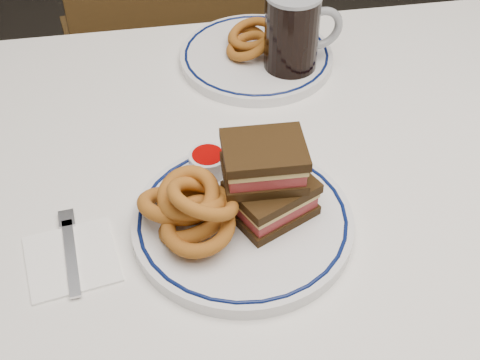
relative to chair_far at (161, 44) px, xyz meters
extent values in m
cube|color=silver|center=(0.21, -0.73, 0.21)|extent=(1.26, 0.86, 0.03)
cylinder|color=#432C15|center=(-0.33, -0.39, -0.17)|extent=(0.06, 0.06, 0.71)
cube|color=silver|center=(0.21, -0.30, 0.13)|extent=(1.26, 0.01, 0.17)
cube|color=#432C15|center=(-0.01, 0.08, -0.07)|extent=(0.51, 0.51, 0.04)
cylinder|color=#432C15|center=(0.15, 0.29, -0.31)|extent=(0.04, 0.04, 0.43)
cylinder|color=#432C15|center=(0.20, -0.08, -0.31)|extent=(0.04, 0.04, 0.43)
cylinder|color=#432C15|center=(-0.23, 0.23, -0.31)|extent=(0.04, 0.04, 0.43)
cylinder|color=#432C15|center=(-0.17, -0.14, -0.31)|extent=(0.04, 0.04, 0.43)
cylinder|color=silver|center=(0.06, -0.85, 0.24)|extent=(0.30, 0.30, 0.02)
torus|color=#091445|center=(0.06, -0.85, 0.25)|extent=(0.29, 0.29, 0.01)
cube|color=black|center=(0.10, -0.84, 0.26)|extent=(0.13, 0.12, 0.01)
cube|color=#AD3432|center=(0.10, -0.84, 0.27)|extent=(0.12, 0.11, 0.02)
cube|color=#DDB862|center=(0.10, -0.84, 0.29)|extent=(0.13, 0.12, 0.01)
cube|color=black|center=(0.10, -0.84, 0.30)|extent=(0.13, 0.12, 0.01)
cube|color=black|center=(0.09, -0.83, 0.31)|extent=(0.11, 0.09, 0.01)
cube|color=#AD3432|center=(0.09, -0.83, 0.33)|extent=(0.10, 0.08, 0.02)
cube|color=#DDB862|center=(0.09, -0.83, 0.34)|extent=(0.10, 0.08, 0.01)
cube|color=black|center=(0.09, -0.83, 0.35)|extent=(0.11, 0.09, 0.01)
torus|color=brown|center=(-0.01, -0.86, 0.26)|extent=(0.11, 0.10, 0.08)
torus|color=brown|center=(-0.03, -0.83, 0.27)|extent=(0.11, 0.10, 0.07)
torus|color=brown|center=(0.00, -0.88, 0.28)|extent=(0.10, 0.10, 0.04)
torus|color=brown|center=(0.00, -0.84, 0.29)|extent=(0.09, 0.09, 0.06)
torus|color=brown|center=(-0.01, -0.84, 0.30)|extent=(0.09, 0.09, 0.07)
torus|color=brown|center=(0.01, -0.86, 0.31)|extent=(0.10, 0.10, 0.08)
cylinder|color=silver|center=(0.03, -0.75, 0.26)|extent=(0.06, 0.06, 0.03)
cylinder|color=#880202|center=(0.03, -0.75, 0.28)|extent=(0.05, 0.05, 0.01)
cylinder|color=black|center=(0.20, -0.50, 0.31)|extent=(0.09, 0.09, 0.15)
torus|color=#8F949C|center=(0.26, -0.49, 0.31)|extent=(0.08, 0.02, 0.08)
cylinder|color=silver|center=(0.15, -0.45, 0.24)|extent=(0.27, 0.27, 0.02)
torus|color=#091445|center=(0.15, -0.45, 0.25)|extent=(0.26, 0.26, 0.01)
torus|color=brown|center=(0.14, -0.42, 0.26)|extent=(0.08, 0.08, 0.05)
torus|color=brown|center=(0.14, -0.45, 0.27)|extent=(0.08, 0.08, 0.05)
torus|color=brown|center=(0.15, -0.43, 0.28)|extent=(0.09, 0.09, 0.04)
cube|color=white|center=(-0.17, -0.87, 0.23)|extent=(0.13, 0.13, 0.00)
cube|color=silver|center=(-0.17, -0.87, 0.23)|extent=(0.03, 0.13, 0.00)
cube|color=silver|center=(-0.18, -0.79, 0.23)|extent=(0.02, 0.03, 0.00)
camera|label=1|loc=(-0.04, -1.45, 0.91)|focal=50.00mm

